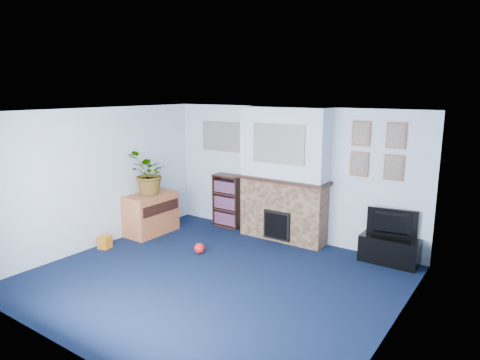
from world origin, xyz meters
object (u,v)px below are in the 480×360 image
Objects in this scene: tv_stand at (389,250)px; sideboard at (151,215)px; television at (392,224)px; bookshelf at (228,202)px.

sideboard is (-4.17, -1.11, 0.12)m from tv_stand.
sideboard is at bearing 4.90° from television.
sideboard is at bearing -128.89° from bookshelf.
tv_stand is 0.42m from television.
bookshelf is at bearing -11.27° from television.
tv_stand is at bearing 14.91° from sideboard.
television is at bearing 90.00° from tv_stand.
bookshelf is (-3.21, 0.06, -0.14)m from television.
television is 3.22m from bookshelf.
television is (0.00, 0.02, 0.42)m from tv_stand.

